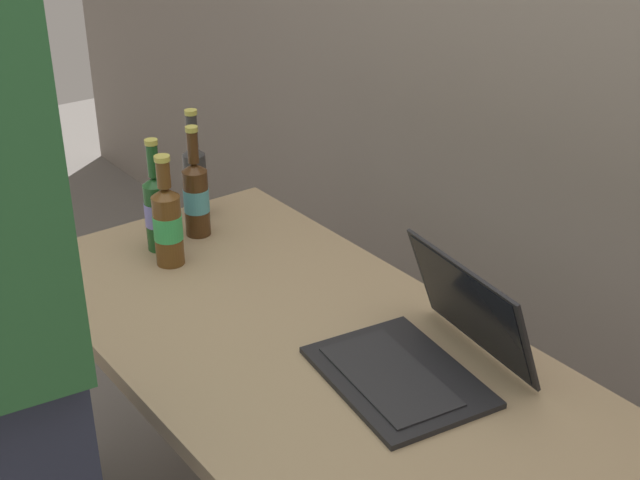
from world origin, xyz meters
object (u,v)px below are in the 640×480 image
laptop (425,350)px  beer_bottle_dark (195,177)px  beer_bottle_amber (157,209)px  beer_bottle_green (168,223)px  beer_bottle_brown (196,196)px

laptop → beer_bottle_dark: bearing=179.4°
laptop → beer_bottle_amber: (-0.77, -0.16, 0.06)m
beer_bottle_green → beer_bottle_dark: (-0.20, 0.19, 0.00)m
beer_bottle_amber → beer_bottle_dark: beer_bottle_dark is taller
beer_bottle_brown → beer_bottle_green: bearing=-53.4°
beer_bottle_brown → beer_bottle_dark: beer_bottle_dark is taller
beer_bottle_brown → beer_bottle_dark: 0.12m
laptop → beer_bottle_green: beer_bottle_green is taller
laptop → beer_bottle_dark: beer_bottle_dark is taller
beer_bottle_green → beer_bottle_dark: 0.27m
laptop → beer_bottle_dark: size_ratio=1.32×
beer_bottle_brown → laptop: bearing=3.4°
beer_bottle_brown → beer_bottle_amber: beer_bottle_brown is taller
beer_bottle_brown → beer_bottle_dark: size_ratio=0.99×
laptop → beer_bottle_brown: beer_bottle_brown is taller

